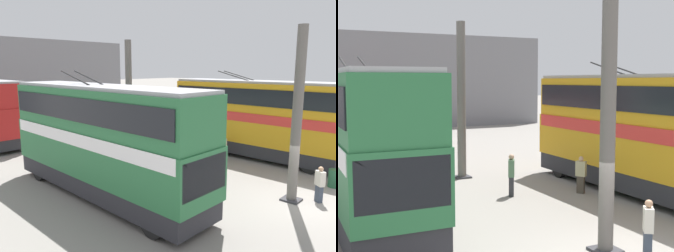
{
  "view_description": "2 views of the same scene",
  "coord_description": "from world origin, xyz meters",
  "views": [
    {
      "loc": [
        -4.9,
        13.56,
        5.77
      ],
      "look_at": [
        9.09,
        -1.11,
        2.12
      ],
      "focal_mm": 35.0,
      "sensor_mm": 36.0,
      "label": 1
    },
    {
      "loc": [
        -9.42,
        7.97,
        4.68
      ],
      "look_at": [
        8.98,
        -1.12,
        2.69
      ],
      "focal_mm": 50.0,
      "sensor_mm": 36.0,
      "label": 2
    }
  ],
  "objects": [
    {
      "name": "person_aisle_midway",
      "position": [
        7.22,
        -0.49,
        0.92
      ],
      "size": [
        0.48,
        0.41,
        1.73
      ],
      "rotation": [
        0.0,
        0.0,
        1.07
      ],
      "color": "#2D2D33",
      "rests_on": "ground_plane"
    },
    {
      "name": "depot_back_wall",
      "position": [
        35.51,
        0.0,
        4.63
      ],
      "size": [
        0.5,
        36.0,
        9.26
      ],
      "color": "slate",
      "rests_on": "ground_plane"
    },
    {
      "name": "person_aisle_foreground",
      "position": [
        -0.37,
        -0.66,
        0.84
      ],
      "size": [
        0.48,
        0.44,
        1.6
      ],
      "rotation": [
        0.0,
        0.0,
        4.08
      ],
      "color": "#384251",
      "rests_on": "ground_plane"
    },
    {
      "name": "person_by_left_row",
      "position": [
        6.38,
        -3.32,
        0.82
      ],
      "size": [
        0.48,
        0.44,
        1.56
      ],
      "rotation": [
        0.0,
        0.0,
        2.2
      ],
      "color": "#473D33",
      "rests_on": "ground_plane"
    },
    {
      "name": "support_column_far",
      "position": [
        11.53,
        0.0,
        3.61
      ],
      "size": [
        0.75,
        0.75,
        7.47
      ],
      "color": "#605B56",
      "rests_on": "ground_plane"
    },
    {
      "name": "person_by_right_row",
      "position": [
        4.7,
        3.34,
        0.88
      ],
      "size": [
        0.34,
        0.47,
        1.66
      ],
      "rotation": [
        0.0,
        0.0,
        3.4
      ],
      "color": "#473D33",
      "rests_on": "ground_plane"
    },
    {
      "name": "bus_right_near",
      "position": [
        6.96,
        5.36,
        2.85
      ],
      "size": [
        11.48,
        2.54,
        5.62
      ],
      "color": "black",
      "rests_on": "ground_plane"
    },
    {
      "name": "bus_left_near",
      "position": [
        5.54,
        -5.36,
        2.8
      ],
      "size": [
        11.16,
        2.54,
        5.55
      ],
      "color": "black",
      "rests_on": "ground_plane"
    },
    {
      "name": "support_column_near",
      "position": [
        0.55,
        0.0,
        3.61
      ],
      "size": [
        0.75,
        0.75,
        7.47
      ],
      "color": "#605B56",
      "rests_on": "ground_plane"
    }
  ]
}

